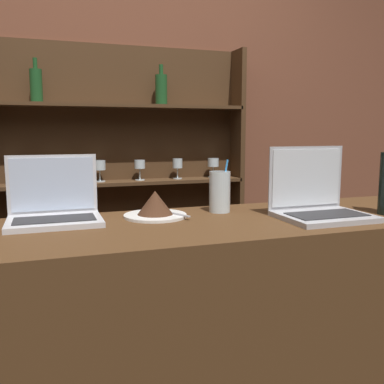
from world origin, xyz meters
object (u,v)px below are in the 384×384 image
water_glass (220,192)px  cake_plate (155,206)px  laptop_far (318,202)px  laptop_near (54,208)px

water_glass → cake_plate: bearing=-176.2°
cake_plate → water_glass: bearing=3.8°
laptop_far → water_glass: laptop_far is taller
laptop_far → cake_plate: (-0.55, 0.19, -0.01)m
cake_plate → laptop_far: bearing=-18.5°
laptop_near → water_glass: 0.60m
cake_plate → water_glass: size_ratio=1.13×
laptop_near → cake_plate: 0.35m
laptop_near → water_glass: size_ratio=1.52×
laptop_far → cake_plate: 0.58m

